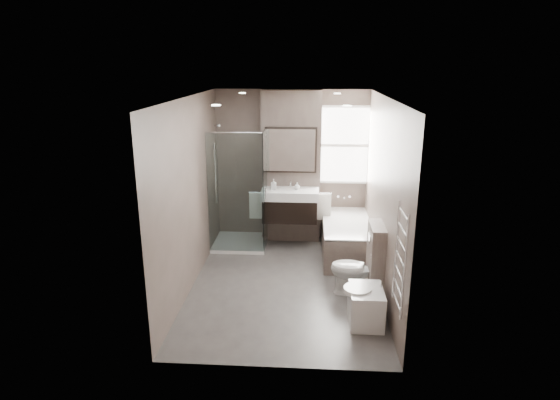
# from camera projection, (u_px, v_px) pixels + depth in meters

# --- Properties ---
(room) EXTENTS (2.70, 3.90, 2.70)m
(room) POSITION_uv_depth(u_px,v_px,m) (286.00, 196.00, 6.29)
(room) COLOR #4B4744
(room) RESTS_ON ground
(vanity_pier) EXTENTS (1.00, 0.25, 2.60)m
(vanity_pier) POSITION_uv_depth(u_px,v_px,m) (291.00, 167.00, 7.98)
(vanity_pier) COLOR #60534B
(vanity_pier) RESTS_ON ground
(vanity) EXTENTS (0.95, 0.47, 0.66)m
(vanity) POSITION_uv_depth(u_px,v_px,m) (290.00, 205.00, 7.81)
(vanity) COLOR black
(vanity) RESTS_ON vanity_pier
(mirror_cabinet) EXTENTS (0.86, 0.08, 0.76)m
(mirror_cabinet) POSITION_uv_depth(u_px,v_px,m) (291.00, 150.00, 7.73)
(mirror_cabinet) COLOR black
(mirror_cabinet) RESTS_ON vanity_pier
(towel_left) EXTENTS (0.24, 0.06, 0.44)m
(towel_left) POSITION_uv_depth(u_px,v_px,m) (257.00, 206.00, 7.83)
(towel_left) COLOR white
(towel_left) RESTS_ON vanity_pier
(towel_right) EXTENTS (0.24, 0.06, 0.44)m
(towel_right) POSITION_uv_depth(u_px,v_px,m) (324.00, 207.00, 7.76)
(towel_right) COLOR white
(towel_right) RESTS_ON vanity_pier
(shower_enclosure) EXTENTS (0.90, 0.90, 2.00)m
(shower_enclosure) POSITION_uv_depth(u_px,v_px,m) (245.00, 219.00, 7.85)
(shower_enclosure) COLOR white
(shower_enclosure) RESTS_ON ground
(bathtub) EXTENTS (0.75, 1.60, 0.57)m
(bathtub) POSITION_uv_depth(u_px,v_px,m) (346.00, 237.00, 7.56)
(bathtub) COLOR #60534B
(bathtub) RESTS_ON ground
(window) EXTENTS (0.98, 0.06, 1.33)m
(window) POSITION_uv_depth(u_px,v_px,m) (345.00, 145.00, 7.92)
(window) COLOR white
(window) RESTS_ON room
(toilet) EXTENTS (0.77, 0.55, 0.71)m
(toilet) POSITION_uv_depth(u_px,v_px,m) (357.00, 270.00, 6.26)
(toilet) COLOR white
(toilet) RESTS_ON ground
(cistern_box) EXTENTS (0.19, 0.55, 1.00)m
(cistern_box) POSITION_uv_depth(u_px,v_px,m) (375.00, 261.00, 6.20)
(cistern_box) COLOR #60534B
(cistern_box) RESTS_ON ground
(bidet) EXTENTS (0.47, 0.55, 0.57)m
(bidet) POSITION_uv_depth(u_px,v_px,m) (365.00, 305.00, 5.61)
(bidet) COLOR white
(bidet) RESTS_ON ground
(towel_radiator) EXTENTS (0.03, 0.49, 1.10)m
(towel_radiator) POSITION_uv_depth(u_px,v_px,m) (400.00, 259.00, 4.73)
(towel_radiator) COLOR silver
(towel_radiator) RESTS_ON room
(soap_bottle_a) EXTENTS (0.08, 0.08, 0.18)m
(soap_bottle_a) POSITION_uv_depth(u_px,v_px,m) (274.00, 184.00, 7.71)
(soap_bottle_a) COLOR white
(soap_bottle_a) RESTS_ON vanity
(soap_bottle_b) EXTENTS (0.09, 0.09, 0.12)m
(soap_bottle_b) POSITION_uv_depth(u_px,v_px,m) (297.00, 186.00, 7.74)
(soap_bottle_b) COLOR white
(soap_bottle_b) RESTS_ON vanity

